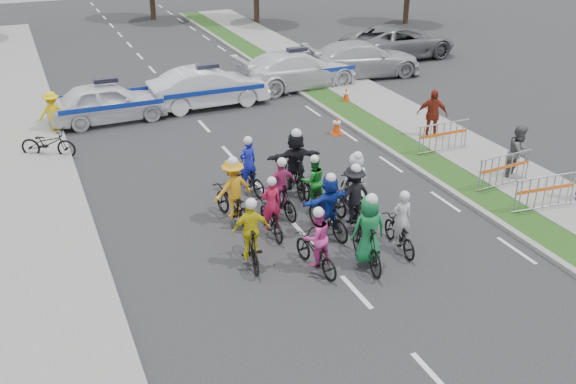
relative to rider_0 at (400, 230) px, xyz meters
name	(u,v)px	position (x,y,z in m)	size (l,w,h in m)	color
ground	(356,292)	(-1.90, -1.25, -0.56)	(90.00, 90.00, 0.00)	#28282B
curb_right	(421,172)	(3.20, 3.75, -0.50)	(0.20, 60.00, 0.12)	gray
grass_strip	(439,168)	(3.90, 3.75, -0.50)	(1.20, 60.00, 0.11)	#244B18
sidewalk_right	(484,159)	(5.70, 3.75, -0.49)	(2.40, 60.00, 0.13)	gray
sidewalk_left	(37,244)	(-8.40, 3.75, -0.49)	(3.00, 60.00, 0.13)	gray
rider_0	(400,230)	(0.00, 0.00, 0.00)	(0.74, 1.69, 1.67)	black
rider_1	(368,238)	(-1.13, -0.35, 0.20)	(0.89, 1.93, 1.97)	black
rider_2	(316,247)	(-2.34, -0.04, 0.09)	(0.83, 1.75, 1.72)	black
rider_3	(251,239)	(-3.65, 0.82, 0.14)	(0.96, 1.78, 1.82)	black
rider_4	(353,203)	(-0.54, 1.48, 0.17)	(1.09, 1.90, 1.89)	black
rider_5	(329,209)	(-1.31, 1.36, 0.21)	(1.50, 1.78, 1.81)	black
rider_6	(271,215)	(-2.66, 2.03, 0.00)	(0.64, 1.67, 1.68)	black
rider_7	(355,188)	(-0.01, 2.33, 0.16)	(0.79, 1.76, 1.83)	black
rider_8	(313,189)	(-1.05, 2.87, 0.08)	(0.75, 1.71, 1.70)	black
rider_9	(281,193)	(-2.01, 2.88, 0.13)	(0.93, 1.73, 1.77)	black
rider_10	(233,197)	(-3.33, 3.05, 0.19)	(1.18, 2.00, 1.95)	black
rider_11	(295,166)	(-1.06, 4.06, 0.30)	(1.68, 2.00, 2.06)	black
rider_12	(248,173)	(-2.31, 4.70, 0.04)	(0.95, 1.84, 1.79)	black
police_car_0	(108,102)	(-5.07, 12.80, 0.22)	(1.83, 4.54, 1.55)	white
police_car_1	(209,87)	(-0.97, 13.05, 0.25)	(1.70, 4.87, 1.61)	white
police_car_2	(297,69)	(3.47, 14.09, 0.27)	(2.32, 5.71, 1.66)	white
civilian_sedan	(363,59)	(7.13, 14.59, 0.27)	(2.31, 5.67, 1.65)	silver
civilian_suv	(399,42)	(10.61, 16.93, 0.31)	(2.86, 6.21, 1.73)	slate
spectator_1	(519,153)	(5.63, 2.20, 0.34)	(0.87, 0.68, 1.79)	#545458
spectator_2	(432,115)	(5.25, 6.22, 0.37)	(1.08, 0.45, 1.85)	maroon
marshal_hiviz	(53,113)	(-7.16, 12.18, 0.24)	(1.03, 0.59, 1.60)	yellow
barrier_0	(544,194)	(4.80, 0.15, 0.00)	(2.00, 0.50, 1.12)	#A5A8AD
barrier_1	(504,172)	(4.80, 1.81, 0.00)	(2.00, 0.50, 1.12)	#A5A8AD
barrier_2	(443,138)	(4.80, 4.89, 0.00)	(2.00, 0.50, 1.12)	#A5A8AD
cone_0	(337,125)	(2.37, 8.00, -0.22)	(0.40, 0.40, 0.70)	#F24C0C
cone_1	(346,95)	(4.42, 11.14, -0.22)	(0.40, 0.40, 0.70)	#F24C0C
parked_bike	(48,143)	(-7.56, 9.89, -0.06)	(0.66, 1.89, 0.99)	black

